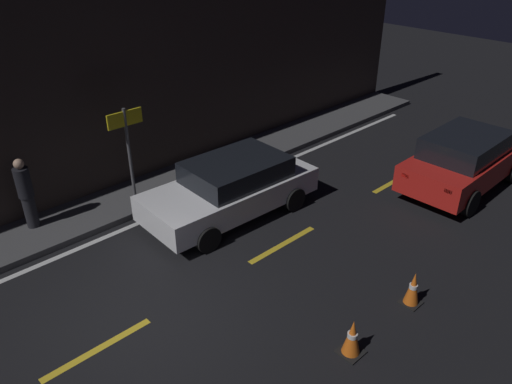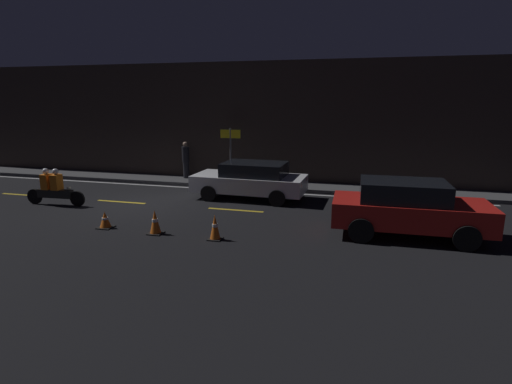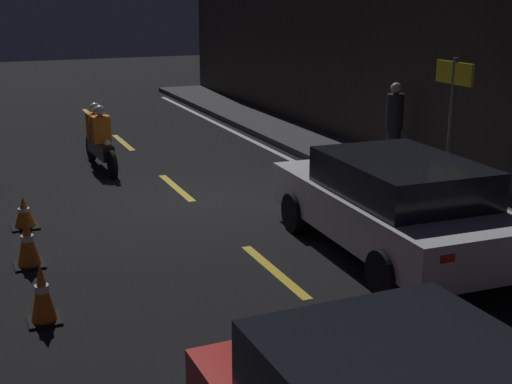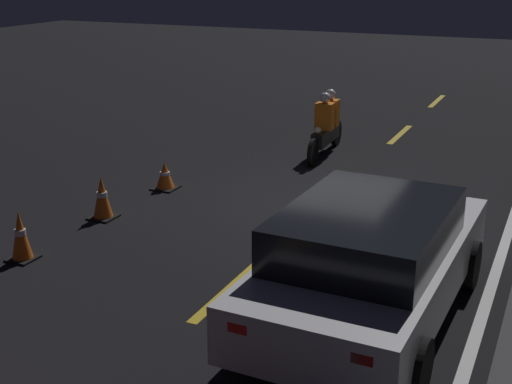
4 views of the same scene
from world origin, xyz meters
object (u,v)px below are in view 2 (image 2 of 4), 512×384
Objects in this scene: motorcycle at (53,188)px; traffic_cone_far at (215,227)px; traffic_cone_mid at (155,222)px; sedan_white at (251,179)px; shop_sign at (231,145)px; pedestrian at (186,160)px; taxi_red at (408,208)px; traffic_cone_near at (105,220)px.

motorcycle is 3.27× the size of traffic_cone_far.
sedan_white is at bearing 72.44° from traffic_cone_mid.
pedestrian is at bearing 168.02° from shop_sign.
motorcycle is at bearing 158.98° from traffic_cone_mid.
motorcycle is (-6.64, -2.80, -0.12)m from sedan_white.
pedestrian reaches higher than taxi_red.
traffic_cone_far is at bearing -60.38° from pedestrian.
traffic_cone_mid is 7.72m from pedestrian.
pedestrian reaches higher than sedan_white.
shop_sign is (5.16, 4.84, 1.21)m from motorcycle.
sedan_white is 4.82m from traffic_cone_far.
traffic_cone_mid is 6.98m from shop_sign.
taxi_red is at bearing 17.70° from traffic_cone_far.
sedan_white reaches higher than traffic_cone_mid.
pedestrian is at bearing -31.52° from sedan_white.
traffic_cone_mid is 0.98× the size of traffic_cone_far.
traffic_cone_near is at bearing 176.34° from traffic_cone_mid.
sedan_white is 1.87× the size of motorcycle.
traffic_cone_near is 7.11m from shop_sign.
traffic_cone_mid is (-6.89, -1.59, -0.49)m from taxi_red.
pedestrian is 0.71× the size of shop_sign.
taxi_red is 7.09m from traffic_cone_mid.
sedan_white reaches higher than traffic_cone_near.
sedan_white is 2.55× the size of pedestrian.
shop_sign reaches higher than taxi_red.
pedestrian is at bearing 147.38° from taxi_red.
pedestrian reaches higher than traffic_cone_near.
traffic_cone_far is (1.82, -0.03, 0.01)m from traffic_cone_mid.
traffic_cone_near is 3.54m from traffic_cone_far.
pedestrian is (-3.86, 2.55, 0.27)m from sedan_white.
pedestrian is at bearing 59.49° from motorcycle.
traffic_cone_mid is 0.41× the size of pedestrian.
sedan_white is 5.69m from traffic_cone_near.
traffic_cone_mid is at bearing -167.84° from taxi_red.
taxi_red is 1.74× the size of shop_sign.
traffic_cone_mid is 0.29× the size of shop_sign.
pedestrian is 2.57m from shop_sign.
traffic_cone_near is 1.72m from traffic_cone_mid.
traffic_cone_near is 0.71× the size of traffic_cone_mid.
shop_sign reaches higher than pedestrian.
sedan_white is at bearing 93.72° from traffic_cone_far.
shop_sign reaches higher than traffic_cone_near.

